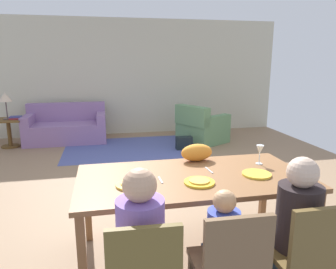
# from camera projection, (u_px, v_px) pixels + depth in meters

# --- Properties ---
(ground_plane) EXTENTS (7.05, 6.46, 0.02)m
(ground_plane) POSITION_uv_depth(u_px,v_px,m) (160.00, 180.00, 4.72)
(ground_plane) COLOR #8D6E52
(back_wall) EXTENTS (7.05, 0.10, 2.70)m
(back_wall) POSITION_uv_depth(u_px,v_px,m) (135.00, 77.00, 7.54)
(back_wall) COLOR beige
(back_wall) RESTS_ON ground_plane
(dining_table) EXTENTS (1.97, 0.99, 0.76)m
(dining_table) POSITION_uv_depth(u_px,v_px,m) (193.00, 183.00, 2.72)
(dining_table) COLOR brown
(dining_table) RESTS_ON ground_plane
(plate_near_man) EXTENTS (0.25, 0.25, 0.02)m
(plate_near_man) POSITION_uv_depth(u_px,v_px,m) (131.00, 185.00, 2.49)
(plate_near_man) COLOR yellow
(plate_near_man) RESTS_ON dining_table
(pizza_near_man) EXTENTS (0.17, 0.17, 0.01)m
(pizza_near_man) POSITION_uv_depth(u_px,v_px,m) (131.00, 183.00, 2.48)
(pizza_near_man) COLOR gold
(pizza_near_man) RESTS_ON plate_near_man
(plate_near_child) EXTENTS (0.25, 0.25, 0.02)m
(plate_near_child) POSITION_uv_depth(u_px,v_px,m) (199.00, 182.00, 2.54)
(plate_near_child) COLOR yellow
(plate_near_child) RESTS_ON dining_table
(pizza_near_child) EXTENTS (0.17, 0.17, 0.01)m
(pizza_near_child) POSITION_uv_depth(u_px,v_px,m) (199.00, 181.00, 2.53)
(pizza_near_child) COLOR gold
(pizza_near_child) RESTS_ON plate_near_child
(plate_near_woman) EXTENTS (0.25, 0.25, 0.02)m
(plate_near_woman) POSITION_uv_depth(u_px,v_px,m) (257.00, 174.00, 2.72)
(plate_near_woman) COLOR yellow
(plate_near_woman) RESTS_ON dining_table
(wine_glass) EXTENTS (0.07, 0.07, 0.19)m
(wine_glass) POSITION_uv_depth(u_px,v_px,m) (260.00, 151.00, 2.99)
(wine_glass) COLOR silver
(wine_glass) RESTS_ON dining_table
(fork) EXTENTS (0.02, 0.15, 0.01)m
(fork) POSITION_uv_depth(u_px,v_px,m) (160.00, 180.00, 2.60)
(fork) COLOR silver
(fork) RESTS_ON dining_table
(knife) EXTENTS (0.03, 0.17, 0.01)m
(knife) POSITION_uv_depth(u_px,v_px,m) (209.00, 170.00, 2.84)
(knife) COLOR silver
(knife) RESTS_ON dining_table
(person_man) EXTENTS (0.30, 0.41, 1.11)m
(person_man) POSITION_uv_depth(u_px,v_px,m) (141.00, 255.00, 2.01)
(person_man) COLOR #343D55
(person_man) RESTS_ON ground_plane
(dining_chair_child) EXTENTS (0.43, 0.43, 0.87)m
(dining_chair_child) POSITION_uv_depth(u_px,v_px,m) (230.00, 264.00, 1.95)
(dining_chair_child) COLOR brown
(dining_chair_child) RESTS_ON ground_plane
(person_child) EXTENTS (0.22, 0.29, 0.92)m
(person_child) POSITION_uv_depth(u_px,v_px,m) (220.00, 256.00, 2.13)
(person_child) COLOR #2A3E53
(person_child) RESTS_ON ground_plane
(dining_chair_woman) EXTENTS (0.43, 0.43, 0.87)m
(dining_chair_woman) POSITION_uv_depth(u_px,v_px,m) (308.00, 254.00, 2.06)
(dining_chair_woman) COLOR brown
(dining_chair_woman) RESTS_ON ground_plane
(person_woman) EXTENTS (0.30, 0.40, 1.11)m
(person_woman) POSITION_uv_depth(u_px,v_px,m) (293.00, 236.00, 2.22)
(person_woman) COLOR #2C4252
(person_woman) RESTS_ON ground_plane
(cat) EXTENTS (0.33, 0.18, 0.17)m
(cat) POSITION_uv_depth(u_px,v_px,m) (197.00, 152.00, 3.10)
(cat) COLOR orange
(cat) RESTS_ON dining_table
(area_rug) EXTENTS (2.60, 1.80, 0.01)m
(area_rug) POSITION_uv_depth(u_px,v_px,m) (130.00, 148.00, 6.40)
(area_rug) COLOR #4A538F
(area_rug) RESTS_ON ground_plane
(couch) EXTENTS (1.69, 0.86, 0.82)m
(couch) POSITION_uv_depth(u_px,v_px,m) (67.00, 128.00, 6.89)
(couch) COLOR #8B679B
(couch) RESTS_ON ground_plane
(armchair) EXTENTS (1.17, 1.16, 0.82)m
(armchair) POSITION_uv_depth(u_px,v_px,m) (201.00, 128.00, 6.80)
(armchair) COLOR #618A5A
(armchair) RESTS_ON ground_plane
(side_table) EXTENTS (0.56, 0.56, 0.58)m
(side_table) POSITION_uv_depth(u_px,v_px,m) (9.00, 129.00, 6.41)
(side_table) COLOR brown
(side_table) RESTS_ON ground_plane
(table_lamp) EXTENTS (0.26, 0.26, 0.54)m
(table_lamp) POSITION_uv_depth(u_px,v_px,m) (5.00, 98.00, 6.27)
(table_lamp) COLOR #514041
(table_lamp) RESTS_ON side_table
(book_lower) EXTENTS (0.22, 0.16, 0.03)m
(book_lower) POSITION_uv_depth(u_px,v_px,m) (16.00, 119.00, 6.36)
(book_lower) COLOR maroon
(book_lower) RESTS_ON side_table
(book_upper) EXTENTS (0.22, 0.16, 0.03)m
(book_upper) POSITION_uv_depth(u_px,v_px,m) (16.00, 117.00, 6.39)
(book_upper) COLOR #3A4084
(book_upper) RESTS_ON book_lower
(handbag) EXTENTS (0.32, 0.16, 0.26)m
(handbag) POSITION_uv_depth(u_px,v_px,m) (184.00, 143.00, 6.29)
(handbag) COLOR black
(handbag) RESTS_ON ground_plane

